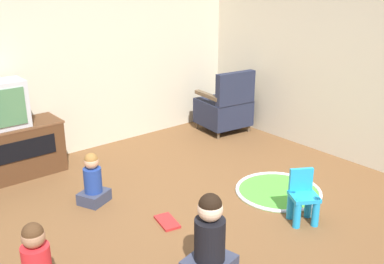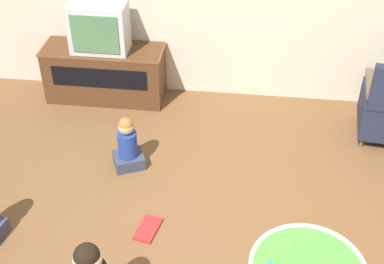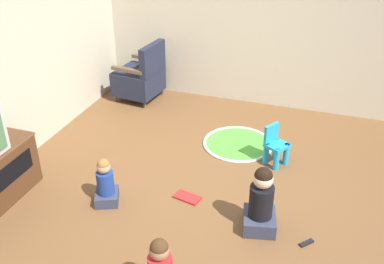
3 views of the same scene
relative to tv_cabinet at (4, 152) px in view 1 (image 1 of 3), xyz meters
The scene contains 9 objects.
ground_plane 2.41m from the tv_cabinet, 65.45° to the right, with size 30.00×30.00×0.00m, color brown.
wall_back 1.36m from the tv_cabinet, 22.05° to the left, with size 5.49×0.12×2.81m.
tv_cabinet is the anchor object (origin of this frame).
black_armchair 2.97m from the tv_cabinet, ahead, with size 0.70×0.68×0.90m.
yellow_kid_chair 3.18m from the tv_cabinet, 55.84° to the right, with size 0.32×0.32×0.49m.
play_mat 2.98m from the tv_cabinet, 45.72° to the right, with size 0.89×0.89×0.04m.
child_watching_left 1.21m from the tv_cabinet, 66.31° to the right, with size 0.34×0.32×0.53m.
child_watching_right 2.76m from the tv_cabinet, 77.34° to the right, with size 0.41×0.38×0.69m.
book 2.07m from the tv_cabinet, 66.73° to the right, with size 0.21×0.30×0.02m.
Camera 1 is at (-2.28, -2.61, 2.16)m, focal length 42.00 mm.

